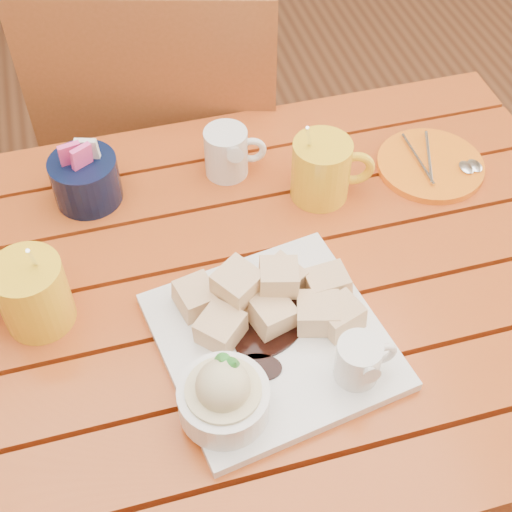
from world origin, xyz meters
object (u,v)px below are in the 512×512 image
object	(u,v)px
table	(230,331)
coffee_mug_right	(323,169)
orange_saucer	(431,165)
dessert_plate	(265,346)
chair_far	(168,148)
coffee_mug_left	(30,293)

from	to	relation	value
table	coffee_mug_right	xyz separation A→B (m)	(0.20, 0.15, 0.16)
table	orange_saucer	distance (m)	0.44
dessert_plate	chair_far	xyz separation A→B (m)	(-0.02, 0.70, -0.24)
chair_far	coffee_mug_left	bearing A→B (deg)	79.58
table	dessert_plate	xyz separation A→B (m)	(0.02, -0.13, 0.14)
dessert_plate	chair_far	bearing A→B (deg)	91.48
table	chair_far	distance (m)	0.58
coffee_mug_left	coffee_mug_right	bearing A→B (deg)	37.61
table	chair_far	xyz separation A→B (m)	(0.00, 0.57, -0.10)
dessert_plate	table	bearing A→B (deg)	98.75
table	coffee_mug_left	xyz separation A→B (m)	(-0.27, 0.02, 0.16)
coffee_mug_right	chair_far	bearing A→B (deg)	127.00
dessert_plate	orange_saucer	distance (m)	0.48
coffee_mug_right	orange_saucer	size ratio (longest dim) A/B	0.87
dessert_plate	orange_saucer	bearing A→B (deg)	37.85
orange_saucer	dessert_plate	bearing A→B (deg)	-142.15
orange_saucer	chair_far	bearing A→B (deg)	133.95
coffee_mug_left	chair_far	size ratio (longest dim) A/B	0.17
dessert_plate	coffee_mug_right	size ratio (longest dim) A/B	2.13
coffee_mug_right	chair_far	distance (m)	0.53
table	coffee_mug_left	distance (m)	0.32
dessert_plate	coffee_mug_left	distance (m)	0.33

